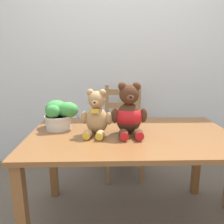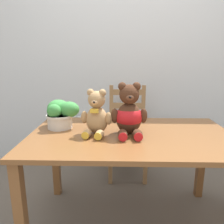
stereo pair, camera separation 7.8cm
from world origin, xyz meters
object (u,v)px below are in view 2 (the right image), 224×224
at_px(teddy_bear_right, 129,114).
at_px(potted_plant, 61,113).
at_px(teddy_bear_left, 96,115).
at_px(wooden_chair_behind, 127,132).

distance_m(teddy_bear_right, potted_plant, 0.52).
height_order(teddy_bear_right, potted_plant, teddy_bear_right).
xyz_separation_m(teddy_bear_left, teddy_bear_right, (0.22, 0.00, 0.01)).
xyz_separation_m(teddy_bear_right, potted_plant, (-0.50, 0.14, -0.03)).
distance_m(wooden_chair_behind, potted_plant, 0.91).
height_order(wooden_chair_behind, teddy_bear_right, teddy_bear_right).
height_order(teddy_bear_left, teddy_bear_right, teddy_bear_right).
bearing_deg(wooden_chair_behind, potted_plant, 50.08).
distance_m(teddy_bear_left, teddy_bear_right, 0.22).
bearing_deg(teddy_bear_left, potted_plant, -16.92).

